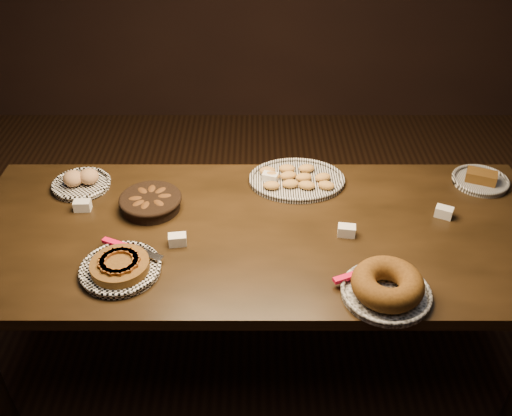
{
  "coord_description": "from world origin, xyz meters",
  "views": [
    {
      "loc": [
        -0.01,
        -1.83,
        2.19
      ],
      "look_at": [
        -0.01,
        0.05,
        0.82
      ],
      "focal_mm": 40.0,
      "sensor_mm": 36.0,
      "label": 1
    }
  ],
  "objects_px": {
    "bundt_cake_plate": "(387,287)",
    "apple_tart_plate": "(120,267)",
    "buffet_table": "(259,243)",
    "madeleine_platter": "(296,179)"
  },
  "relations": [
    {
      "from": "bundt_cake_plate",
      "to": "apple_tart_plate",
      "type": "bearing_deg",
      "value": -171.96
    },
    {
      "from": "buffet_table",
      "to": "bundt_cake_plate",
      "type": "bearing_deg",
      "value": -40.32
    },
    {
      "from": "buffet_table",
      "to": "apple_tart_plate",
      "type": "xyz_separation_m",
      "value": [
        -0.51,
        -0.25,
        0.1
      ]
    },
    {
      "from": "buffet_table",
      "to": "madeleine_platter",
      "type": "height_order",
      "value": "madeleine_platter"
    },
    {
      "from": "apple_tart_plate",
      "to": "bundt_cake_plate",
      "type": "height_order",
      "value": "bundt_cake_plate"
    },
    {
      "from": "buffet_table",
      "to": "madeleine_platter",
      "type": "relative_size",
      "value": 5.54
    },
    {
      "from": "apple_tart_plate",
      "to": "buffet_table",
      "type": "bearing_deg",
      "value": 45.9
    },
    {
      "from": "madeleine_platter",
      "to": "buffet_table",
      "type": "bearing_deg",
      "value": -93.24
    },
    {
      "from": "buffet_table",
      "to": "bundt_cake_plate",
      "type": "relative_size",
      "value": 6.94
    },
    {
      "from": "apple_tart_plate",
      "to": "bundt_cake_plate",
      "type": "relative_size",
      "value": 0.9
    }
  ]
}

